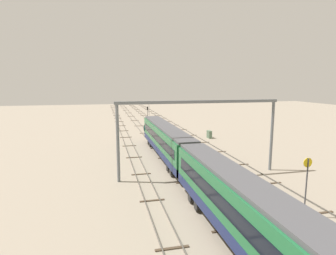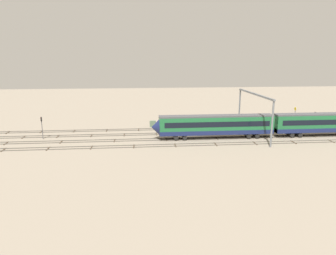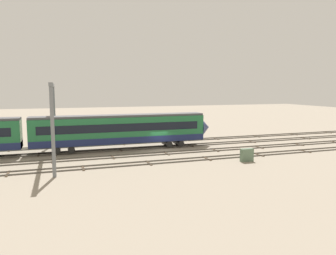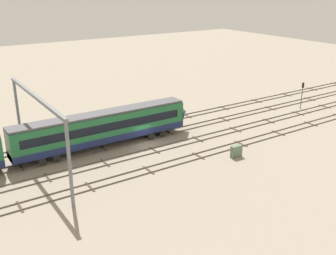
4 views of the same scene
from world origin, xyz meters
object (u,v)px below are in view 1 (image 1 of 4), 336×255
Objects in this scene: relay_cabinet at (209,134)px; speed_sign_mid_trackside at (149,106)px; signal_light_trackside_approach at (148,112)px; speed_sign_near_foreground at (307,180)px; overhead_gantry at (200,119)px.

speed_sign_mid_trackside is at bearing 7.47° from relay_cabinet.
speed_sign_mid_trackside reaches higher than signal_light_trackside_approach.
relay_cabinet is (33.69, -4.67, -2.48)m from speed_sign_near_foreground.
speed_sign_near_foreground is at bearing -175.59° from signal_light_trackside_approach.
overhead_gantry is at bearing 179.13° from signal_light_trackside_approach.
speed_sign_near_foreground reaches higher than speed_sign_mid_trackside.
overhead_gantry is 24.49m from relay_cabinet.
signal_light_trackside_approach is (-19.09, 3.50, -0.06)m from speed_sign_mid_trackside.
speed_sign_mid_trackside is (64.20, -4.18, -3.84)m from overhead_gantry.
overhead_gantry is 45.29m from signal_light_trackside_approach.
overhead_gantry reaches higher than speed_sign_near_foreground.
speed_sign_near_foreground is 34.11m from relay_cabinet.
overhead_gantry is 3.88× the size of speed_sign_near_foreground.
speed_sign_near_foreground is 76.32m from speed_sign_mid_trackside.
relay_cabinet is (-42.62, -5.59, -2.35)m from speed_sign_mid_trackside.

